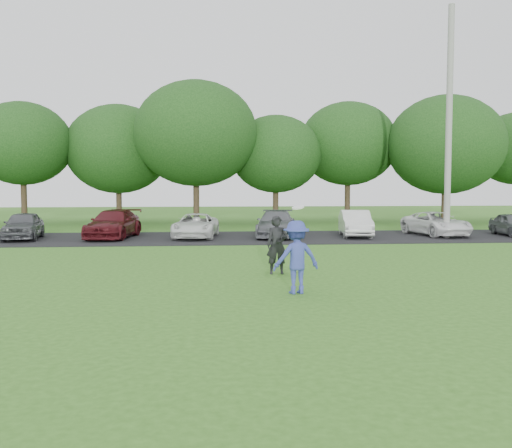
# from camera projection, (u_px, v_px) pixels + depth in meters

# --- Properties ---
(ground) EXTENTS (100.00, 100.00, 0.00)m
(ground) POSITION_uv_depth(u_px,v_px,m) (269.00, 291.00, 13.17)
(ground) COLOR #34661D
(ground) RESTS_ON ground
(parking_lot) EXTENTS (32.00, 6.50, 0.03)m
(parking_lot) POSITION_uv_depth(u_px,v_px,m) (238.00, 238.00, 26.08)
(parking_lot) COLOR black
(parking_lot) RESTS_ON ground
(utility_pole) EXTENTS (0.28, 0.28, 10.39)m
(utility_pole) POSITION_uv_depth(u_px,v_px,m) (449.00, 123.00, 25.46)
(utility_pole) COLOR #979792
(utility_pole) RESTS_ON ground
(frisbee_player) EXTENTS (1.16, 0.81, 2.01)m
(frisbee_player) POSITION_uv_depth(u_px,v_px,m) (296.00, 257.00, 12.77)
(frisbee_player) COLOR #38449D
(frisbee_player) RESTS_ON ground
(camera_bystander) EXTENTS (0.59, 0.43, 1.60)m
(camera_bystander) POSITION_uv_depth(u_px,v_px,m) (277.00, 245.00, 15.55)
(camera_bystander) COLOR black
(camera_bystander) RESTS_ON ground
(parked_cars) EXTENTS (27.70, 4.64, 1.26)m
(parked_cars) POSITION_uv_depth(u_px,v_px,m) (227.00, 225.00, 26.02)
(parked_cars) COLOR black
(parked_cars) RESTS_ON parking_lot
(tree_row) EXTENTS (42.39, 9.85, 8.64)m
(tree_row) POSITION_uv_depth(u_px,v_px,m) (253.00, 145.00, 35.57)
(tree_row) COLOR #38281C
(tree_row) RESTS_ON ground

